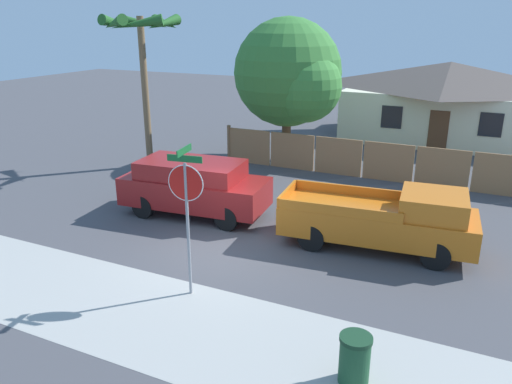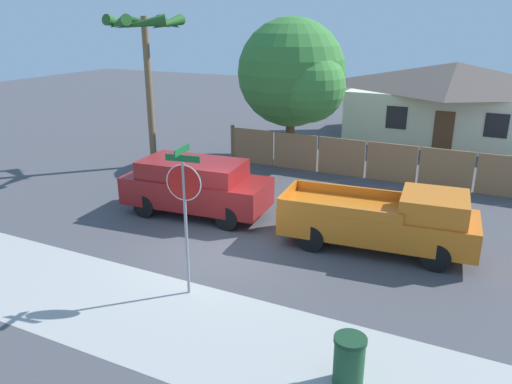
{
  "view_description": "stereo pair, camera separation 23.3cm",
  "coord_description": "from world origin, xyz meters",
  "px_view_note": "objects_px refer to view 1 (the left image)",
  "views": [
    {
      "loc": [
        6.21,
        -11.11,
        6.11
      ],
      "look_at": [
        0.74,
        0.63,
        1.6
      ],
      "focal_mm": 35.0,
      "sensor_mm": 36.0,
      "label": 1
    },
    {
      "loc": [
        6.42,
        -11.01,
        6.11
      ],
      "look_at": [
        0.74,
        0.63,
        1.6
      ],
      "focal_mm": 35.0,
      "sensor_mm": 36.0,
      "label": 2
    }
  ],
  "objects_px": {
    "house": "(447,100)",
    "trash_bin": "(355,359)",
    "orange_pickup": "(385,219)",
    "stop_sign": "(186,197)",
    "red_suv": "(194,186)",
    "palm_tree": "(141,36)",
    "oak_tree": "(291,75)"
  },
  "relations": [
    {
      "from": "stop_sign",
      "to": "trash_bin",
      "type": "relative_size",
      "value": 3.78
    },
    {
      "from": "house",
      "to": "orange_pickup",
      "type": "relative_size",
      "value": 1.99
    },
    {
      "from": "palm_tree",
      "to": "trash_bin",
      "type": "relative_size",
      "value": 6.73
    },
    {
      "from": "orange_pickup",
      "to": "trash_bin",
      "type": "height_order",
      "value": "orange_pickup"
    },
    {
      "from": "orange_pickup",
      "to": "stop_sign",
      "type": "xyz_separation_m",
      "value": [
        -3.57,
        -4.37,
        1.54
      ]
    },
    {
      "from": "palm_tree",
      "to": "red_suv",
      "type": "height_order",
      "value": "palm_tree"
    },
    {
      "from": "palm_tree",
      "to": "trash_bin",
      "type": "xyz_separation_m",
      "value": [
        11.6,
        -9.8,
        -4.96
      ]
    },
    {
      "from": "house",
      "to": "oak_tree",
      "type": "relative_size",
      "value": 1.72
    },
    {
      "from": "palm_tree",
      "to": "orange_pickup",
      "type": "xyz_separation_m",
      "value": [
        10.94,
        -4.07,
        -4.56
      ]
    },
    {
      "from": "palm_tree",
      "to": "stop_sign",
      "type": "height_order",
      "value": "palm_tree"
    },
    {
      "from": "house",
      "to": "trash_bin",
      "type": "relative_size",
      "value": 11.48
    },
    {
      "from": "palm_tree",
      "to": "red_suv",
      "type": "distance_m",
      "value": 7.72
    },
    {
      "from": "house",
      "to": "trash_bin",
      "type": "bearing_deg",
      "value": -88.56
    },
    {
      "from": "red_suv",
      "to": "trash_bin",
      "type": "bearing_deg",
      "value": -45.29
    },
    {
      "from": "house",
      "to": "orange_pickup",
      "type": "distance_m",
      "value": 14.94
    },
    {
      "from": "house",
      "to": "oak_tree",
      "type": "distance_m",
      "value": 9.64
    },
    {
      "from": "house",
      "to": "red_suv",
      "type": "height_order",
      "value": "house"
    },
    {
      "from": "oak_tree",
      "to": "red_suv",
      "type": "xyz_separation_m",
      "value": [
        -0.42,
        -7.45,
        -2.81
      ]
    },
    {
      "from": "orange_pickup",
      "to": "trash_bin",
      "type": "bearing_deg",
      "value": -88.64
    },
    {
      "from": "red_suv",
      "to": "house",
      "type": "bearing_deg",
      "value": 62.0
    },
    {
      "from": "oak_tree",
      "to": "orange_pickup",
      "type": "xyz_separation_m",
      "value": [
        5.71,
        -7.42,
        -2.93
      ]
    },
    {
      "from": "oak_tree",
      "to": "red_suv",
      "type": "bearing_deg",
      "value": -93.2
    },
    {
      "from": "orange_pickup",
      "to": "stop_sign",
      "type": "height_order",
      "value": "stop_sign"
    },
    {
      "from": "stop_sign",
      "to": "oak_tree",
      "type": "bearing_deg",
      "value": 91.46
    },
    {
      "from": "house",
      "to": "stop_sign",
      "type": "distance_m",
      "value": 19.61
    },
    {
      "from": "trash_bin",
      "to": "red_suv",
      "type": "bearing_deg",
      "value": 139.91
    },
    {
      "from": "oak_tree",
      "to": "stop_sign",
      "type": "xyz_separation_m",
      "value": [
        2.14,
        -11.79,
        -1.39
      ]
    },
    {
      "from": "house",
      "to": "stop_sign",
      "type": "xyz_separation_m",
      "value": [
        -3.72,
        -19.26,
        0.32
      ]
    },
    {
      "from": "house",
      "to": "palm_tree",
      "type": "relative_size",
      "value": 1.71
    },
    {
      "from": "red_suv",
      "to": "trash_bin",
      "type": "relative_size",
      "value": 5.2
    },
    {
      "from": "palm_tree",
      "to": "orange_pickup",
      "type": "distance_m",
      "value": 12.53
    },
    {
      "from": "house",
      "to": "palm_tree",
      "type": "bearing_deg",
      "value": -135.68
    }
  ]
}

